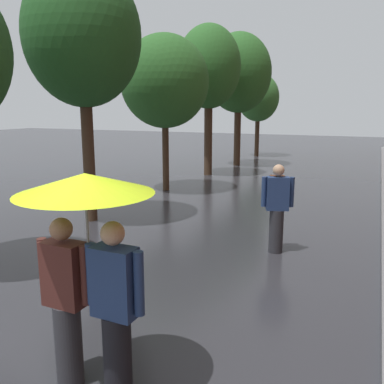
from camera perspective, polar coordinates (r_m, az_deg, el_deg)
street_tree_1 at (r=9.99m, az=-14.92°, el=20.07°), size 2.59×2.59×5.78m
street_tree_2 at (r=13.31m, az=-3.81°, el=15.00°), size 2.77×2.77×4.91m
street_tree_3 at (r=16.54m, az=2.33°, el=16.81°), size 2.47×2.47×5.80m
street_tree_4 at (r=19.45m, az=6.48°, el=16.01°), size 2.95×2.95×5.98m
street_tree_5 at (r=23.33m, az=9.16°, el=12.75°), size 2.27×2.27×4.51m
couple_under_umbrella at (r=3.80m, az=-14.25°, el=-7.33°), size 1.21×1.21×2.10m
pedestrian_walking_midground at (r=7.72m, az=11.70°, el=-1.91°), size 0.56×0.42×1.65m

